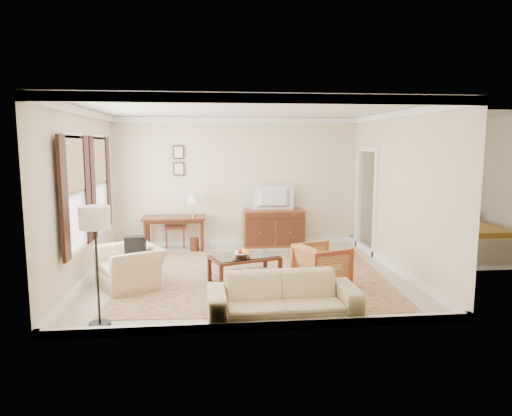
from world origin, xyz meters
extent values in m
cube|color=beige|center=(0.00, 0.00, 0.00)|extent=(5.50, 5.00, 0.01)
cube|color=white|center=(0.00, 0.00, 2.90)|extent=(5.50, 5.00, 0.01)
cube|color=beige|center=(0.00, 2.50, 1.45)|extent=(5.50, 0.01, 2.90)
cube|color=beige|center=(0.00, -2.50, 1.45)|extent=(5.50, 0.01, 2.90)
cube|color=beige|center=(-2.75, 0.00, 1.45)|extent=(0.01, 5.00, 2.90)
cube|color=beige|center=(2.75, 0.00, 1.45)|extent=(0.01, 5.00, 2.90)
cube|color=beige|center=(4.25, 1.15, 0.00)|extent=(3.00, 2.70, 0.01)
cube|color=beige|center=(5.75, 1.15, 1.45)|extent=(0.01, 2.70, 2.90)
cube|color=maroon|center=(0.14, -0.17, 0.01)|extent=(4.67, 4.07, 0.01)
cube|color=#411E12|center=(-1.41, 2.06, 0.71)|extent=(1.35, 0.67, 0.05)
cylinder|color=#411E12|center=(-2.00, 1.81, 0.34)|extent=(0.07, 0.07, 0.69)
cylinder|color=#411E12|center=(-0.81, 1.81, 0.34)|extent=(0.07, 0.07, 0.69)
cylinder|color=#411E12|center=(-2.00, 2.32, 0.34)|extent=(0.07, 0.07, 0.69)
cylinder|color=#411E12|center=(-0.81, 2.32, 0.34)|extent=(0.07, 0.07, 0.69)
cube|color=brown|center=(0.80, 2.21, 0.42)|extent=(1.36, 0.52, 0.84)
imported|color=black|center=(0.80, 2.19, 1.28)|extent=(0.89, 0.51, 0.12)
cube|color=#411E12|center=(-0.07, -0.46, 0.43)|extent=(1.25, 0.96, 0.04)
cube|color=silver|center=(-0.07, -0.46, 0.46)|extent=(1.17, 0.88, 0.01)
cube|color=silver|center=(-0.07, -0.46, 0.16)|extent=(1.14, 0.85, 0.02)
cube|color=#411E12|center=(-0.48, -0.90, 0.21)|extent=(0.08, 0.08, 0.43)
cube|color=#411E12|center=(0.51, -0.58, 0.21)|extent=(0.08, 0.08, 0.43)
cube|color=#411E12|center=(-0.66, -0.35, 0.21)|extent=(0.08, 0.08, 0.43)
cube|color=#411E12|center=(0.33, -0.02, 0.21)|extent=(0.08, 0.08, 0.43)
imported|color=silver|center=(-0.14, -0.56, 0.52)|extent=(0.42, 0.42, 0.10)
imported|color=brown|center=(-0.27, -0.44, 0.18)|extent=(0.27, 0.15, 0.38)
imported|color=brown|center=(0.20, -0.40, 0.18)|extent=(0.28, 0.04, 0.38)
imported|color=maroon|center=(1.17, -0.78, 0.38)|extent=(0.89, 0.92, 0.76)
imported|color=#C4B285|center=(-1.94, -0.51, 0.44)|extent=(1.06, 1.21, 0.89)
cube|color=black|center=(-1.84, -0.51, 0.69)|extent=(0.34, 0.38, 0.40)
imported|color=#C4B285|center=(0.31, -2.08, 0.39)|extent=(2.01, 0.63, 0.78)
cylinder|color=black|center=(-2.06, -2.11, 0.02)|extent=(0.27, 0.27, 0.04)
cylinder|color=black|center=(-2.06, -2.11, 0.66)|extent=(0.03, 0.03, 1.29)
cylinder|color=silver|center=(-2.06, -2.11, 1.40)|extent=(0.38, 0.38, 0.28)
camera|label=1|loc=(-0.66, -7.85, 2.31)|focal=32.00mm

